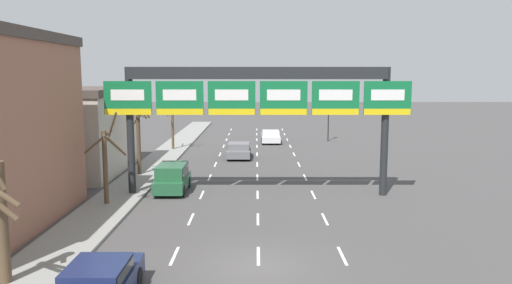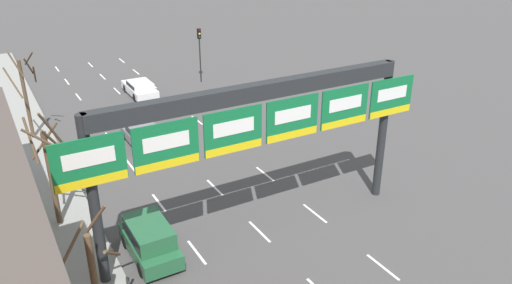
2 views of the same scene
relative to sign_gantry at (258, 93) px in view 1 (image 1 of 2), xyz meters
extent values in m
plane|color=#474444|center=(0.00, -10.91, -6.01)|extent=(220.00, 220.00, 0.00)
cube|color=gray|center=(-8.00, -10.91, -5.93)|extent=(2.80, 110.00, 0.15)
cube|color=white|center=(-3.30, -9.91, -6.00)|extent=(0.12, 2.00, 0.01)
cube|color=white|center=(-3.30, -4.91, -6.00)|extent=(0.12, 2.00, 0.01)
cube|color=white|center=(-3.30, 0.09, -6.00)|extent=(0.12, 2.00, 0.01)
cube|color=white|center=(-3.30, 5.09, -6.00)|extent=(0.12, 2.00, 0.01)
cube|color=white|center=(-3.30, 10.09, -6.00)|extent=(0.12, 2.00, 0.01)
cube|color=white|center=(-3.30, 15.09, -6.00)|extent=(0.12, 2.00, 0.01)
cube|color=white|center=(-3.30, 20.09, -6.00)|extent=(0.12, 2.00, 0.01)
cube|color=white|center=(-3.30, 25.09, -6.00)|extent=(0.12, 2.00, 0.01)
cube|color=white|center=(-3.30, 30.09, -6.00)|extent=(0.12, 2.00, 0.01)
cube|color=white|center=(-3.30, 35.09, -6.00)|extent=(0.12, 2.00, 0.01)
cube|color=white|center=(0.00, -9.91, -6.00)|extent=(0.12, 2.00, 0.01)
cube|color=white|center=(0.00, -4.91, -6.00)|extent=(0.12, 2.00, 0.01)
cube|color=white|center=(0.00, 0.09, -6.00)|extent=(0.12, 2.00, 0.01)
cube|color=white|center=(0.00, 5.09, -6.00)|extent=(0.12, 2.00, 0.01)
cube|color=white|center=(0.00, 10.09, -6.00)|extent=(0.12, 2.00, 0.01)
cube|color=white|center=(0.00, 15.09, -6.00)|extent=(0.12, 2.00, 0.01)
cube|color=white|center=(0.00, 20.09, -6.00)|extent=(0.12, 2.00, 0.01)
cube|color=white|center=(0.00, 25.09, -6.00)|extent=(0.12, 2.00, 0.01)
cube|color=white|center=(0.00, 30.09, -6.00)|extent=(0.12, 2.00, 0.01)
cube|color=white|center=(0.00, 35.09, -6.00)|extent=(0.12, 2.00, 0.01)
cube|color=white|center=(3.30, -9.91, -6.00)|extent=(0.12, 2.00, 0.01)
cube|color=white|center=(3.30, -4.91, -6.00)|extent=(0.12, 2.00, 0.01)
cube|color=white|center=(3.30, 0.09, -6.00)|extent=(0.12, 2.00, 0.01)
cube|color=white|center=(3.30, 5.09, -6.00)|extent=(0.12, 2.00, 0.01)
cube|color=white|center=(3.30, 10.09, -6.00)|extent=(0.12, 2.00, 0.01)
cube|color=white|center=(3.30, 15.09, -6.00)|extent=(0.12, 2.00, 0.01)
cube|color=white|center=(3.30, 20.09, -6.00)|extent=(0.12, 2.00, 0.01)
cube|color=white|center=(3.30, 25.09, -6.00)|extent=(0.12, 2.00, 0.01)
cube|color=white|center=(3.30, 30.09, -6.00)|extent=(0.12, 2.00, 0.01)
cube|color=white|center=(3.30, 35.09, -6.00)|extent=(0.12, 2.00, 0.01)
cylinder|color=#232628|center=(-7.40, 0.08, -2.26)|extent=(0.43, 0.43, 7.49)
cylinder|color=#232628|center=(7.40, 0.08, -2.26)|extent=(0.43, 0.43, 7.49)
cube|color=#232628|center=(0.00, 0.08, 1.14)|extent=(14.80, 0.60, 0.70)
cube|color=#116B38|center=(-7.40, -0.26, -0.27)|extent=(2.71, 0.08, 1.92)
cube|color=white|center=(-7.40, -0.30, -0.10)|extent=(1.90, 0.02, 0.61)
cube|color=yellow|center=(-7.40, -0.30, -1.06)|extent=(2.66, 0.02, 0.34)
cube|color=#116B38|center=(-4.44, -0.26, -0.27)|extent=(2.71, 0.08, 1.92)
cube|color=white|center=(-4.44, -0.30, -0.10)|extent=(1.90, 0.02, 0.61)
cube|color=yellow|center=(-4.44, -0.30, -1.06)|extent=(2.66, 0.02, 0.34)
cube|color=#116B38|center=(-1.48, -0.26, -0.27)|extent=(2.71, 0.08, 1.92)
cube|color=white|center=(-1.48, -0.30, -0.10)|extent=(1.90, 0.02, 0.61)
cube|color=yellow|center=(-1.48, -0.30, -1.06)|extent=(2.66, 0.02, 0.34)
cube|color=#116B38|center=(1.48, -0.26, -0.27)|extent=(2.71, 0.08, 1.92)
cube|color=white|center=(1.48, -0.30, -0.10)|extent=(1.90, 0.02, 0.61)
cube|color=yellow|center=(1.48, -0.30, -1.06)|extent=(2.66, 0.02, 0.34)
cube|color=#116B38|center=(4.44, -0.26, -0.27)|extent=(2.71, 0.08, 1.92)
cube|color=white|center=(4.44, -0.30, -0.10)|extent=(1.90, 0.02, 0.61)
cube|color=yellow|center=(4.44, -0.30, -1.06)|extent=(2.66, 0.02, 0.34)
cube|color=#116B38|center=(7.40, -0.26, -0.27)|extent=(2.71, 0.08, 1.92)
cube|color=white|center=(7.40, -0.30, -0.10)|extent=(1.90, 0.02, 0.61)
cube|color=yellow|center=(7.40, -0.30, -1.06)|extent=(2.66, 0.02, 0.34)
cube|color=beige|center=(-14.80, 7.21, -3.21)|extent=(10.01, 10.70, 5.60)
cube|color=#4C423D|center=(-14.80, 7.21, -0.16)|extent=(10.21, 10.92, 0.50)
cube|color=#235B38|center=(-5.17, 0.92, -5.46)|extent=(1.76, 3.91, 0.70)
cube|color=#235B38|center=(-5.17, 0.88, -4.71)|extent=(1.62, 2.74, 0.79)
cube|color=black|center=(-5.17, 0.88, -4.71)|extent=(1.65, 2.52, 0.57)
cylinder|color=black|center=(-5.96, 2.09, -5.68)|extent=(0.22, 0.66, 0.66)
cylinder|color=black|center=(-4.38, 2.09, -5.68)|extent=(0.22, 0.66, 0.66)
cylinder|color=black|center=(-5.96, -0.25, -5.68)|extent=(0.22, 0.66, 0.66)
cylinder|color=black|center=(-4.38, -0.25, -5.68)|extent=(0.22, 0.66, 0.66)
cube|color=slate|center=(-1.55, 13.17, -5.50)|extent=(1.92, 3.92, 0.60)
cube|color=slate|center=(-1.55, 12.94, -4.94)|extent=(1.77, 2.04, 0.52)
cube|color=black|center=(-1.55, 12.94, -4.94)|extent=(1.80, 1.88, 0.37)
cylinder|color=black|center=(-2.42, 14.35, -5.68)|extent=(0.22, 0.66, 0.66)
cylinder|color=black|center=(-0.67, 14.35, -5.68)|extent=(0.22, 0.66, 0.66)
cylinder|color=black|center=(-2.42, 12.00, -5.68)|extent=(0.22, 0.66, 0.66)
cylinder|color=black|center=(-0.67, 12.00, -5.68)|extent=(0.22, 0.66, 0.66)
cube|color=#19234C|center=(-4.93, -14.21, -4.88)|extent=(1.72, 2.10, 0.46)
cube|color=black|center=(-4.93, -14.21, -4.88)|extent=(1.76, 1.93, 0.33)
cylinder|color=black|center=(-5.78, -12.76, -5.68)|extent=(0.22, 0.66, 0.66)
cylinder|color=black|center=(-4.08, -12.76, -5.68)|extent=(0.22, 0.66, 0.66)
cube|color=silver|center=(1.44, 22.99, -5.50)|extent=(1.88, 4.69, 0.62)
cube|color=silver|center=(1.44, 22.71, -4.97)|extent=(1.73, 2.44, 0.43)
cube|color=black|center=(1.44, 22.71, -4.97)|extent=(1.77, 2.24, 0.31)
cylinder|color=black|center=(0.59, 24.40, -5.68)|extent=(0.22, 0.66, 0.66)
cylinder|color=black|center=(2.29, 24.40, -5.68)|extent=(0.22, 0.66, 0.66)
cylinder|color=black|center=(0.59, 21.59, -5.68)|extent=(0.22, 0.66, 0.66)
cylinder|color=black|center=(2.29, 21.59, -5.68)|extent=(0.22, 0.66, 0.66)
cylinder|color=black|center=(7.58, 23.90, -3.99)|extent=(0.12, 0.12, 4.02)
cube|color=black|center=(7.58, 23.90, -1.53)|extent=(0.30, 0.24, 0.90)
sphere|color=#3D0E0C|center=(7.58, 23.77, -1.23)|extent=(0.20, 0.20, 0.20)
sphere|color=gold|center=(7.58, 23.77, -1.53)|extent=(0.20, 0.20, 0.20)
sphere|color=#0E3515|center=(7.58, 23.77, -1.83)|extent=(0.20, 0.20, 0.20)
cylinder|color=brown|center=(-7.87, 17.49, -3.16)|extent=(0.24, 0.24, 5.40)
cylinder|color=brown|center=(-7.35, 17.25, -0.86)|extent=(0.63, 1.16, 1.40)
cylinder|color=brown|center=(-8.09, 17.20, -0.67)|extent=(0.73, 0.59, 1.60)
cylinder|color=brown|center=(-8.47, 17.14, -1.81)|extent=(0.85, 1.32, 1.90)
cylinder|color=brown|center=(-7.20, 17.72, -0.47)|extent=(0.58, 1.43, 1.15)
cylinder|color=brown|center=(-7.07, 17.42, -1.49)|extent=(0.26, 1.67, 1.57)
cylinder|color=brown|center=(-8.18, -2.41, -3.87)|extent=(0.26, 0.26, 3.97)
cylinder|color=brown|center=(-7.81, -2.08, -1.61)|extent=(0.81, 0.90, 1.42)
cylinder|color=brown|center=(-7.52, -2.77, -2.64)|extent=(0.85, 1.45, 1.30)
cylinder|color=brown|center=(-7.56, -2.61, -2.62)|extent=(0.54, 1.34, 1.02)
cylinder|color=brown|center=(-8.69, -1.81, -2.56)|extent=(1.32, 1.14, 1.20)
cylinder|color=brown|center=(-8.25, 5.58, -3.45)|extent=(0.27, 0.27, 4.81)
cylinder|color=brown|center=(-8.37, 4.80, -1.14)|extent=(1.64, 0.38, 1.38)
cylinder|color=brown|center=(-8.82, 5.49, -1.31)|extent=(0.31, 1.27, 1.98)
cylinder|color=brown|center=(-7.99, 5.21, -1.33)|extent=(0.88, 0.67, 1.29)
cylinder|color=brown|center=(-8.20, 6.25, -1.76)|extent=(1.44, 0.22, 1.72)
cylinder|color=brown|center=(-7.90, 5.10, -0.87)|extent=(1.11, 0.86, 2.11)
cylinder|color=brown|center=(-8.53, -12.73, -3.80)|extent=(0.42, 0.42, 4.12)
camera|label=1|loc=(-0.09, -28.70, 1.08)|focal=35.00mm
camera|label=2|loc=(-10.22, -17.39, 7.81)|focal=35.00mm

